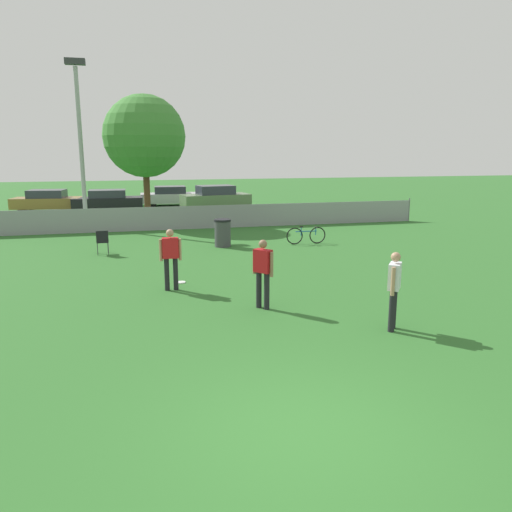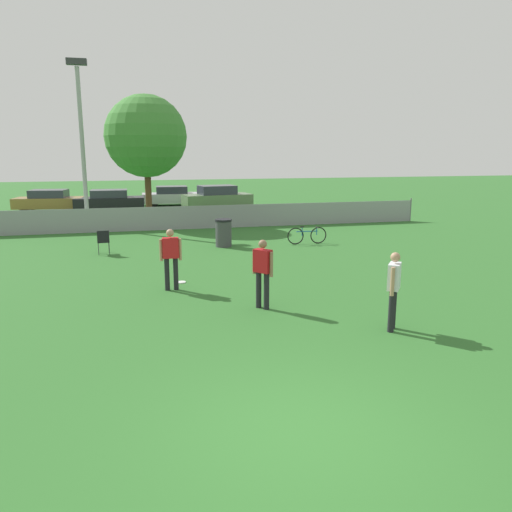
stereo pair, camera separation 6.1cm
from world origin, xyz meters
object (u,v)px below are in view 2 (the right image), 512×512
Objects in this scene: player_defender_red at (171,255)px; parked_car_tan at (49,201)px; player_receiver_white at (394,286)px; player_thrower_red at (263,269)px; trash_bin at (224,233)px; folding_chair_sideline at (103,240)px; bicycle_sideline at (307,235)px; parked_car_silver at (172,196)px; parked_car_dark at (110,200)px; parked_car_olive at (217,198)px; frisbee_disc at (181,282)px; light_pole at (81,129)px; tree_near_pole at (146,136)px.

parked_car_tan is at bearing 109.24° from player_defender_red.
player_receiver_white and player_thrower_red have the same top height.
player_thrower_red is 1.54× the size of trash_bin.
folding_chair_sideline reaches higher than bicycle_sideline.
player_thrower_red is 0.41× the size of parked_car_silver.
parked_car_dark is (-6.53, 23.44, -0.31)m from player_receiver_white.
parked_car_olive is (2.36, 20.67, -0.23)m from player_thrower_red.
parked_car_tan is 1.01× the size of parked_car_dark.
frisbee_disc is 0.07× the size of parked_car_silver.
trash_bin is at bearing 67.29° from frisbee_disc.
trash_bin is at bearing -85.11° from parked_car_silver.
parked_car_dark is (-2.34, 19.27, -0.31)m from player_defender_red.
light_pole is 9.46m from trash_bin.
player_receiver_white reaches higher than folding_chair_sideline.
tree_near_pole is 3.89× the size of player_defender_red.
parked_car_silver is (-4.11, 15.91, 0.29)m from bicycle_sideline.
tree_near_pole is 1.53× the size of parked_car_dark.
light_pole is at bearing -62.50° from parked_car_tan.
player_receiver_white is at bearing -66.08° from light_pole.
player_receiver_white and player_defender_red have the same top height.
parked_car_olive reaches higher than folding_chair_sideline.
bicycle_sideline is (8.88, -6.74, -4.28)m from light_pole.
player_thrower_red is 23.47m from parked_car_tan.
parked_car_tan is (-6.26, 19.27, 0.63)m from frisbee_disc.
player_thrower_red is 6.26× the size of frisbee_disc.
parked_car_tan reaches higher than frisbee_disc.
parked_car_dark is at bearing 152.92° from player_thrower_red.
parked_car_tan is (-11.72, 14.44, 0.29)m from bicycle_sideline.
trash_bin is 0.25× the size of parked_car_tan.
bicycle_sideline is at bearing -73.47° from parked_car_silver.
player_defender_red is at bearing -89.44° from tree_near_pole.
parked_car_dark is 1.05× the size of parked_car_silver.
frisbee_disc is at bearing -136.30° from bicycle_sideline.
trash_bin is at bearing -70.54° from tree_near_pole.
parked_car_olive reaches higher than parked_car_dark.
tree_near_pole reaches higher than parked_car_tan.
trash_bin is 0.24× the size of parked_car_olive.
player_defender_red is 20.85m from parked_car_tan.
parked_car_olive is (7.42, 6.28, -3.91)m from light_pole.
player_defender_red is 6.31m from trash_bin.
player_receiver_white is 1.54× the size of trash_bin.
tree_near_pole is 3.89× the size of player_thrower_red.
tree_near_pole is at bearing -42.63° from parked_car_tan.
parked_car_silver is at bearing 124.20° from parked_car_olive.
parked_car_silver reaches higher than parked_car_dark.
light_pole is 10.47m from parked_car_olive.
parked_car_olive reaches higher than parked_car_tan.
parked_car_dark reaches higher than trash_bin.
player_receiver_white reaches higher than parked_car_silver.
tree_near_pole reaches higher than frisbee_disc.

